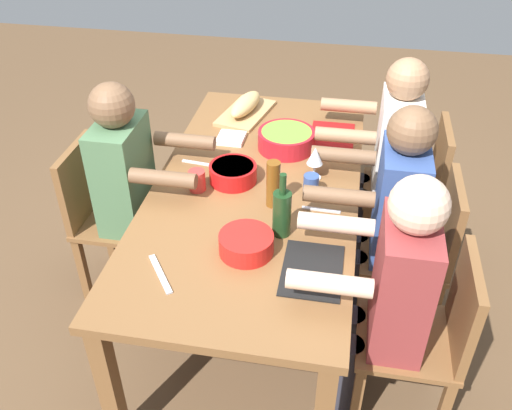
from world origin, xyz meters
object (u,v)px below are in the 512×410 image
object	(u,v)px
diner_far_center	(389,207)
serving_bowl_salad	(286,139)
dining_table	(256,199)
wine_bottle	(282,212)
beer_bottle	(273,184)
chair_far_center	(422,248)
diner_far_right	(390,288)
diner_near_center	(132,180)
chair_far_left	(416,186)
diner_far_left	(388,149)
wine_glass	(315,157)
cup_far_center	(311,185)
chair_far_right	(429,333)
serving_bowl_fruit	(233,172)
chair_near_center	(104,212)
napkin_stack	(231,138)
cup_near_center	(197,181)
serving_bowl_pasta	(246,243)
bread_loaf	(246,104)
cutting_board	(246,113)

from	to	relation	value
diner_far_center	serving_bowl_salad	size ratio (longest dim) A/B	4.12
dining_table	wine_bottle	world-z (taller)	wine_bottle
beer_bottle	chair_far_center	bearing A→B (deg)	100.89
diner_far_right	serving_bowl_salad	xyz separation A→B (m)	(-0.90, -0.52, 0.10)
diner_near_center	chair_far_left	distance (m)	1.52
diner_far_left	diner_far_center	size ratio (longest dim) A/B	1.00
wine_glass	cup_far_center	size ratio (longest dim) A/B	1.67
chair_far_right	serving_bowl_fruit	bearing A→B (deg)	-121.35
chair_near_center	serving_bowl_fruit	xyz separation A→B (m)	(-0.02, 0.68, 0.30)
diner_far_center	wine_glass	bearing A→B (deg)	-107.89
diner_far_center	beer_bottle	bearing A→B (deg)	-75.37
diner_far_right	diner_near_center	bearing A→B (deg)	-113.41
serving_bowl_fruit	beer_bottle	size ratio (longest dim) A/B	1.02
serving_bowl_fruit	wine_bottle	bearing A→B (deg)	38.68
diner_far_left	serving_bowl_salad	distance (m)	0.56
napkin_stack	diner_far_right	bearing A→B (deg)	41.37
dining_table	diner_far_right	distance (m)	0.81
beer_bottle	cup_far_center	distance (m)	0.20
diner_far_right	cup_near_center	size ratio (longest dim) A/B	12.03
serving_bowl_pasta	cup_far_center	bearing A→B (deg)	154.89
diner_far_center	cup_near_center	world-z (taller)	diner_far_center
bread_loaf	serving_bowl_salad	bearing A→B (deg)	39.84
serving_bowl_salad	bread_loaf	world-z (taller)	bread_loaf
dining_table	serving_bowl_fruit	distance (m)	0.17
chair_near_center	chair_far_right	size ratio (longest dim) A/B	1.00
diner_far_center	wine_bottle	bearing A→B (deg)	-53.91
cup_far_center	diner_far_center	bearing A→B (deg)	93.21
cutting_board	cup_far_center	size ratio (longest dim) A/B	4.03
serving_bowl_pasta	napkin_stack	bearing A→B (deg)	-163.75
wine_bottle	dining_table	bearing A→B (deg)	-153.02
serving_bowl_pasta	cutting_board	size ratio (longest dim) A/B	0.55
chair_far_left	cup_near_center	size ratio (longest dim) A/B	8.53
chair_near_center	serving_bowl_fruit	size ratio (longest dim) A/B	3.81
chair_near_center	wine_bottle	distance (m)	1.08
chair_near_center	cup_near_center	size ratio (longest dim) A/B	8.53
bread_loaf	cup_far_center	distance (m)	0.85
chair_far_left	napkin_stack	bearing A→B (deg)	-82.56
serving_bowl_salad	cup_near_center	xyz separation A→B (m)	(0.45, -0.35, -0.01)
chair_far_left	napkin_stack	world-z (taller)	chair_far_left
diner_far_left	diner_far_right	bearing A→B (deg)	0.00
diner_far_center	cup_far_center	xyz separation A→B (m)	(0.02, -0.36, 0.09)
chair_far_center	chair_far_right	distance (m)	0.53
diner_near_center	napkin_stack	world-z (taller)	diner_near_center
dining_table	cup_far_center	xyz separation A→B (m)	(0.02, 0.26, 0.13)
diner_far_center	diner_far_right	distance (m)	0.53
cup_far_center	bread_loaf	bearing A→B (deg)	-148.43
napkin_stack	cutting_board	bearing A→B (deg)	176.59
diner_far_left	wine_bottle	world-z (taller)	diner_far_left
diner_far_left	chair_far_right	world-z (taller)	diner_far_left
chair_far_center	diner_far_right	bearing A→B (deg)	-19.05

